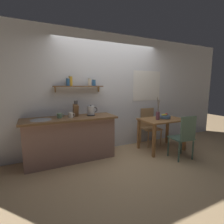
# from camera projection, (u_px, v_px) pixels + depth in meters

# --- Properties ---
(ground_plane) EXTENTS (14.00, 14.00, 0.00)m
(ground_plane) POSITION_uv_depth(u_px,v_px,m) (121.00, 157.00, 3.62)
(ground_plane) COLOR tan
(back_wall) EXTENTS (6.80, 0.11, 2.70)m
(back_wall) POSITION_uv_depth(u_px,v_px,m) (116.00, 93.00, 4.08)
(back_wall) COLOR silver
(back_wall) RESTS_ON ground_plane
(kitchen_counter) EXTENTS (1.83, 0.63, 0.89)m
(kitchen_counter) POSITION_uv_depth(u_px,v_px,m) (71.00, 138.00, 3.41)
(kitchen_counter) COLOR gray
(kitchen_counter) RESTS_ON ground_plane
(wall_shelf) EXTENTS (1.04, 0.20, 0.33)m
(wall_shelf) POSITION_uv_depth(u_px,v_px,m) (79.00, 84.00, 3.51)
(wall_shelf) COLOR brown
(dining_table) EXTENTS (1.01, 0.67, 0.75)m
(dining_table) POSITION_uv_depth(u_px,v_px,m) (162.00, 124.00, 3.95)
(dining_table) COLOR #9E6B3D
(dining_table) RESTS_ON ground_plane
(dining_chair_near) EXTENTS (0.45, 0.41, 0.92)m
(dining_chair_near) POSITION_uv_depth(u_px,v_px,m) (184.00, 135.00, 3.42)
(dining_chair_near) COLOR #4C6B5B
(dining_chair_near) RESTS_ON ground_plane
(dining_chair_far) EXTENTS (0.47, 0.47, 0.93)m
(dining_chair_far) POSITION_uv_depth(u_px,v_px,m) (149.00, 125.00, 4.37)
(dining_chair_far) COLOR tan
(dining_chair_far) RESTS_ON ground_plane
(fruit_bowl) EXTENTS (0.25, 0.25, 0.13)m
(fruit_bowl) POSITION_uv_depth(u_px,v_px,m) (165.00, 117.00, 3.97)
(fruit_bowl) COLOR #51759E
(fruit_bowl) RESTS_ON dining_table
(twig_vase) EXTENTS (0.09, 0.09, 0.51)m
(twig_vase) POSITION_uv_depth(u_px,v_px,m) (158.00, 115.00, 3.84)
(twig_vase) COLOR brown
(twig_vase) RESTS_ON dining_table
(electric_kettle) EXTENTS (0.26, 0.17, 0.22)m
(electric_kettle) POSITION_uv_depth(u_px,v_px,m) (91.00, 111.00, 3.52)
(electric_kettle) COLOR black
(electric_kettle) RESTS_ON kitchen_counter
(knife_block) EXTENTS (0.09, 0.19, 0.33)m
(knife_block) POSITION_uv_depth(u_px,v_px,m) (76.00, 110.00, 3.43)
(knife_block) COLOR brown
(knife_block) RESTS_ON kitchen_counter
(coffee_mug_by_sink) EXTENTS (0.14, 0.10, 0.09)m
(coffee_mug_by_sink) POSITION_uv_depth(u_px,v_px,m) (60.00, 116.00, 3.25)
(coffee_mug_by_sink) COLOR slate
(coffee_mug_by_sink) RESTS_ON kitchen_counter
(coffee_mug_spare) EXTENTS (0.13, 0.09, 0.11)m
(coffee_mug_spare) POSITION_uv_depth(u_px,v_px,m) (71.00, 115.00, 3.27)
(coffee_mug_spare) COLOR white
(coffee_mug_spare) RESTS_ON kitchen_counter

